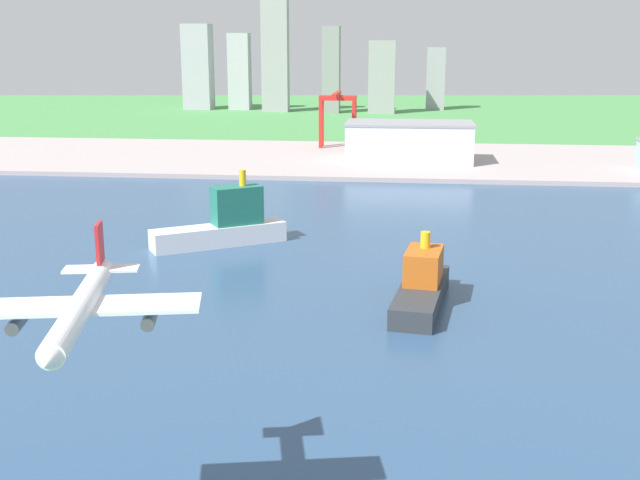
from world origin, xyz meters
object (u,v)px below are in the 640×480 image
object	(u,v)px
container_barge	(422,285)
warehouse_main	(409,142)
port_crane_red	(338,107)
ferry_boat	(225,224)
airplane_landing	(81,307)

from	to	relation	value
container_barge	warehouse_main	world-z (taller)	warehouse_main
port_crane_red	warehouse_main	world-z (taller)	port_crane_red
ferry_boat	container_barge	bearing A→B (deg)	-40.42
container_barge	port_crane_red	world-z (taller)	port_crane_red
ferry_boat	warehouse_main	size ratio (longest dim) A/B	0.63
airplane_landing	warehouse_main	xyz separation A→B (m)	(42.15, 357.27, -23.18)
airplane_landing	port_crane_red	world-z (taller)	airplane_landing
container_barge	warehouse_main	xyz separation A→B (m)	(-3.96, 243.27, 8.13)
ferry_boat	warehouse_main	xyz separation A→B (m)	(63.12, 186.15, 6.09)
container_barge	airplane_landing	bearing A→B (deg)	-112.02
ferry_boat	container_barge	size ratio (longest dim) A/B	1.01
ferry_boat	port_crane_red	size ratio (longest dim) A/B	1.19
airplane_landing	ferry_boat	size ratio (longest dim) A/B	0.83
airplane_landing	port_crane_red	xyz separation A→B (m)	(-2.96, 409.41, -8.91)
port_crane_red	ferry_boat	bearing A→B (deg)	-94.32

